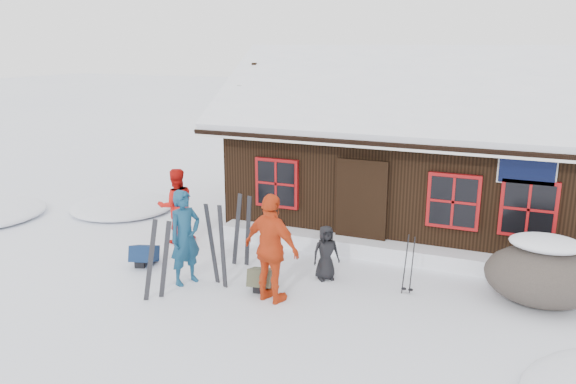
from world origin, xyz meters
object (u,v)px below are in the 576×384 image
at_px(skier_orange_right, 272,249).
at_px(ski_pair_left, 158,261).
at_px(boulder, 543,274).
at_px(skier_teal, 185,237).
at_px(skier_orange_left, 176,206).
at_px(backpack_olive, 262,281).
at_px(ski_poles, 409,266).
at_px(backpack_blue, 145,257).
at_px(skier_crouched, 326,253).

distance_m(skier_orange_right, ski_pair_left, 2.04).
distance_m(skier_orange_right, boulder, 4.71).
bearing_deg(skier_teal, skier_orange_left, 59.74).
bearing_deg(ski_pair_left, boulder, -5.93).
height_order(boulder, backpack_olive, boulder).
bearing_deg(skier_orange_left, ski_poles, 128.99).
bearing_deg(backpack_blue, ski_pair_left, -62.26).
relative_size(skier_orange_left, ski_pair_left, 1.13).
height_order(skier_teal, skier_orange_left, skier_teal).
xyz_separation_m(skier_teal, ski_pair_left, (-0.08, -0.78, -0.19)).
distance_m(ski_pair_left, backpack_olive, 1.94).
bearing_deg(ski_pair_left, skier_orange_right, -6.57).
xyz_separation_m(ski_pair_left, backpack_olive, (1.53, 1.05, -0.56)).
distance_m(skier_teal, ski_pair_left, 0.81).
bearing_deg(skier_teal, backpack_olive, -57.45).
bearing_deg(skier_orange_left, backpack_blue, 52.78).
xyz_separation_m(boulder, ski_pair_left, (-6.28, -2.38, 0.15)).
distance_m(skier_crouched, ski_pair_left, 3.16).
xyz_separation_m(boulder, ski_poles, (-2.23, -0.45, -0.03)).
xyz_separation_m(skier_orange_left, boulder, (7.66, -0.27, -0.29)).
distance_m(skier_orange_right, backpack_blue, 3.26).
relative_size(skier_orange_left, skier_orange_right, 0.88).
distance_m(skier_orange_left, skier_crouched, 3.91).
height_order(boulder, ski_pair_left, ski_pair_left).
xyz_separation_m(skier_orange_right, ski_pair_left, (-1.90, -0.69, -0.26)).
distance_m(skier_orange_left, backpack_olive, 3.40).
bearing_deg(backpack_blue, skier_teal, -35.60).
xyz_separation_m(boulder, backpack_blue, (-7.50, -1.19, -0.41)).
bearing_deg(skier_teal, skier_crouched, -41.42).
bearing_deg(backpack_blue, skier_crouched, -5.88).
xyz_separation_m(skier_orange_left, skier_crouched, (3.84, -0.68, -0.32)).
relative_size(skier_crouched, boulder, 0.56).
bearing_deg(ski_poles, boulder, 11.37).
xyz_separation_m(skier_crouched, ski_poles, (1.59, -0.04, 0.00)).
xyz_separation_m(skier_teal, skier_orange_right, (1.82, -0.08, 0.07)).
relative_size(skier_teal, ski_pair_left, 1.20).
bearing_deg(backpack_olive, skier_teal, 178.44).
distance_m(skier_teal, backpack_blue, 1.55).
bearing_deg(skier_orange_left, ski_pair_left, 73.98).
xyz_separation_m(skier_teal, boulder, (6.20, 1.60, -0.34)).
relative_size(skier_orange_left, boulder, 0.89).
height_order(skier_teal, boulder, skier_teal).
bearing_deg(skier_teal, ski_poles, -51.84).
height_order(skier_crouched, backpack_blue, skier_crouched).
bearing_deg(skier_crouched, skier_teal, 167.49).
xyz_separation_m(skier_orange_right, ski_poles, (2.16, 1.24, -0.44)).
xyz_separation_m(skier_teal, ski_poles, (3.98, 1.15, -0.37)).
xyz_separation_m(skier_crouched, backpack_olive, (-0.92, -0.92, -0.38)).
height_order(skier_orange_left, skier_crouched, skier_orange_left).
height_order(boulder, backpack_blue, boulder).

